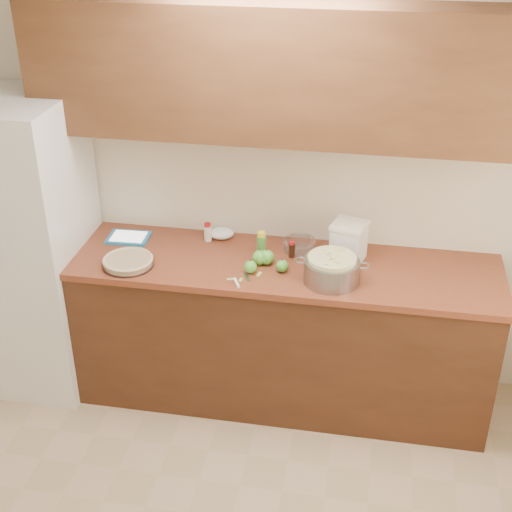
% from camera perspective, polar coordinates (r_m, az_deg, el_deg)
% --- Properties ---
extents(room_shell, '(3.60, 3.60, 3.60)m').
position_cam_1_polar(room_shell, '(2.60, -4.56, -8.91)').
color(room_shell, tan).
rests_on(room_shell, ground).
extents(counter_run, '(2.64, 0.68, 0.92)m').
position_cam_1_polar(counter_run, '(4.26, 0.74, -5.84)').
color(counter_run, '#492514').
rests_on(counter_run, ground).
extents(upper_cabinets, '(2.60, 0.34, 0.70)m').
position_cam_1_polar(upper_cabinets, '(3.77, 1.29, 14.46)').
color(upper_cabinets, brown).
rests_on(upper_cabinets, room_shell).
extents(fridge, '(0.70, 0.70, 1.80)m').
position_cam_1_polar(fridge, '(4.44, -17.97, 0.72)').
color(fridge, silver).
rests_on(fridge, ground).
extents(pie, '(0.29, 0.29, 0.05)m').
position_cam_1_polar(pie, '(4.04, -10.20, -0.44)').
color(pie, silver).
rests_on(pie, counter_run).
extents(colander, '(0.40, 0.30, 0.15)m').
position_cam_1_polar(colander, '(3.82, 6.07, -1.08)').
color(colander, gray).
rests_on(colander, counter_run).
extents(flour_canister, '(0.23, 0.23, 0.23)m').
position_cam_1_polar(flour_canister, '(4.02, 7.42, 1.16)').
color(flour_canister, silver).
rests_on(flour_canister, counter_run).
extents(tablet, '(0.25, 0.19, 0.02)m').
position_cam_1_polar(tablet, '(4.33, -10.16, 1.47)').
color(tablet, teal).
rests_on(tablet, counter_run).
extents(paring_knife, '(0.10, 0.17, 0.02)m').
position_cam_1_polar(paring_knife, '(3.82, -1.45, -2.08)').
color(paring_knife, gray).
rests_on(paring_knife, counter_run).
extents(lemon_bottle, '(0.05, 0.05, 0.14)m').
position_cam_1_polar(lemon_bottle, '(4.06, 0.42, 0.97)').
color(lemon_bottle, '#4C8C38').
rests_on(lemon_bottle, counter_run).
extents(cinnamon_shaker, '(0.05, 0.05, 0.11)m').
position_cam_1_polar(cinnamon_shaker, '(4.23, -3.88, 1.91)').
color(cinnamon_shaker, beige).
rests_on(cinnamon_shaker, counter_run).
extents(vanilla_bottle, '(0.04, 0.04, 0.10)m').
position_cam_1_polar(vanilla_bottle, '(4.05, 2.88, 0.51)').
color(vanilla_bottle, black).
rests_on(vanilla_bottle, counter_run).
extents(mixing_bowl, '(0.19, 0.19, 0.07)m').
position_cam_1_polar(mixing_bowl, '(4.13, 3.47, 0.93)').
color(mixing_bowl, silver).
rests_on(mixing_bowl, counter_run).
extents(paper_towel, '(0.17, 0.16, 0.06)m').
position_cam_1_polar(paper_towel, '(4.27, -2.80, 1.83)').
color(paper_towel, white).
rests_on(paper_towel, counter_run).
extents(apple_left, '(0.09, 0.09, 0.10)m').
position_cam_1_polar(apple_left, '(3.98, 0.32, -0.12)').
color(apple_left, '#51AB35').
rests_on(apple_left, counter_run).
extents(apple_center, '(0.09, 0.09, 0.10)m').
position_cam_1_polar(apple_center, '(3.98, 0.85, -0.10)').
color(apple_center, '#51AB35').
rests_on(apple_center, counter_run).
extents(apple_front, '(0.07, 0.07, 0.08)m').
position_cam_1_polar(apple_front, '(3.90, -0.44, -0.87)').
color(apple_front, '#51AB35').
rests_on(apple_front, counter_run).
extents(apple_extra, '(0.07, 0.07, 0.08)m').
position_cam_1_polar(apple_extra, '(3.91, 2.11, -0.80)').
color(apple_extra, '#51AB35').
rests_on(apple_extra, counter_run).
extents(peel_a, '(0.02, 0.04, 0.00)m').
position_cam_1_polar(peel_a, '(3.85, -1.23, -1.92)').
color(peel_a, '#9CC05D').
rests_on(peel_a, counter_run).
extents(peel_b, '(0.05, 0.02, 0.00)m').
position_cam_1_polar(peel_b, '(3.85, -1.99, -1.87)').
color(peel_b, '#9CC05D').
rests_on(peel_b, counter_run).
extents(peel_c, '(0.03, 0.05, 0.00)m').
position_cam_1_polar(peel_c, '(3.90, 0.24, -1.45)').
color(peel_c, '#9CC05D').
rests_on(peel_c, counter_run).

